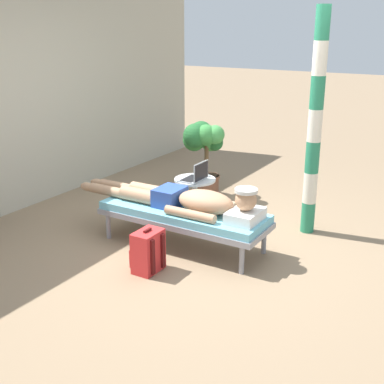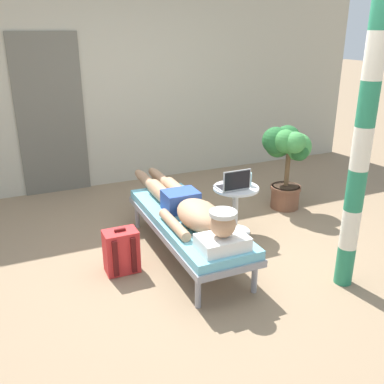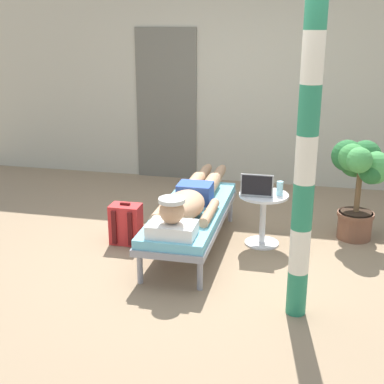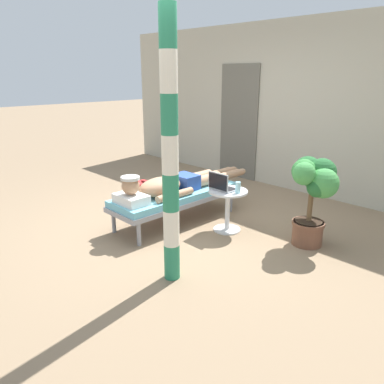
# 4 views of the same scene
# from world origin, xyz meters

# --- Properties ---
(ground_plane) EXTENTS (40.00, 40.00, 0.00)m
(ground_plane) POSITION_xyz_m (0.00, 0.00, 0.00)
(ground_plane) COLOR #8C7256
(house_wall_back) EXTENTS (7.60, 0.20, 2.70)m
(house_wall_back) POSITION_xyz_m (-0.10, 2.56, 1.35)
(house_wall_back) COLOR #B2AD99
(house_wall_back) RESTS_ON ground
(house_door_panel) EXTENTS (0.84, 0.03, 2.04)m
(house_door_panel) POSITION_xyz_m (-0.99, 2.45, 1.02)
(house_door_panel) COLOR #625F54
(house_door_panel) RESTS_ON ground
(lounge_chair) EXTENTS (0.62, 1.80, 0.42)m
(lounge_chair) POSITION_xyz_m (-0.10, 0.12, 0.35)
(lounge_chair) COLOR gray
(lounge_chair) RESTS_ON ground
(person_reclining) EXTENTS (0.53, 2.17, 0.33)m
(person_reclining) POSITION_xyz_m (-0.10, 0.09, 0.52)
(person_reclining) COLOR white
(person_reclining) RESTS_ON lounge_chair
(side_table) EXTENTS (0.48, 0.48, 0.52)m
(side_table) POSITION_xyz_m (0.56, 0.38, 0.36)
(side_table) COLOR silver
(side_table) RESTS_ON ground
(laptop) EXTENTS (0.31, 0.24, 0.23)m
(laptop) POSITION_xyz_m (0.50, 0.33, 0.58)
(laptop) COLOR #A5A8AD
(laptop) RESTS_ON side_table
(drink_glass) EXTENTS (0.06, 0.06, 0.14)m
(drink_glass) POSITION_xyz_m (0.71, 0.38, 0.59)
(drink_glass) COLOR #99D8E5
(drink_glass) RESTS_ON side_table
(backpack) EXTENTS (0.30, 0.26, 0.42)m
(backpack) POSITION_xyz_m (-0.76, 0.11, 0.20)
(backpack) COLOR red
(backpack) RESTS_ON ground
(potted_plant) EXTENTS (0.58, 0.58, 1.00)m
(potted_plant) POSITION_xyz_m (1.46, 0.77, 0.69)
(potted_plant) COLOR brown
(potted_plant) RESTS_ON ground
(porch_post) EXTENTS (0.15, 0.15, 2.41)m
(porch_post) POSITION_xyz_m (0.95, -0.87, 1.21)
(porch_post) COLOR #267F59
(porch_post) RESTS_ON ground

